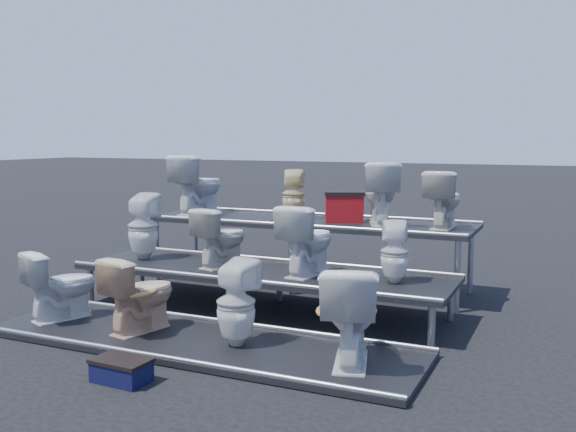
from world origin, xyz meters
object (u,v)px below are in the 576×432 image
at_px(toilet_1, 140,293).
at_px(toilet_4, 143,226).
at_px(toilet_2, 236,303).
at_px(toilet_3, 350,313).
at_px(toilet_6, 307,240).
at_px(toilet_7, 395,252).
at_px(toilet_8, 198,184).
at_px(toilet_0, 61,285).
at_px(red_crate, 344,208).
at_px(toilet_9, 293,195).
at_px(toilet_5, 221,237).
at_px(toilet_10, 380,193).
at_px(step_stool, 121,372).
at_px(toilet_11, 443,199).

relative_size(toilet_1, toilet_4, 0.93).
distance_m(toilet_2, toilet_3, 1.07).
bearing_deg(toilet_6, toilet_7, -173.48).
height_order(toilet_1, toilet_8, toilet_8).
distance_m(toilet_4, toilet_7, 3.07).
bearing_deg(toilet_0, red_crate, -106.45).
bearing_deg(toilet_9, toilet_0, 40.97).
xyz_separation_m(toilet_8, toilet_9, (1.43, 0.00, -0.09)).
xyz_separation_m(toilet_5, toilet_10, (1.46, 1.30, 0.44)).
xyz_separation_m(toilet_5, step_stool, (0.43, -2.30, -0.72)).
xyz_separation_m(toilet_3, toilet_9, (-1.66, 2.60, 0.71)).
height_order(toilet_1, toilet_9, toilet_9).
bearing_deg(toilet_6, red_crate, -80.37).
height_order(toilet_3, toilet_10, toilet_10).
distance_m(toilet_5, toilet_6, 1.05).
bearing_deg(toilet_9, toilet_6, 99.65).
distance_m(toilet_1, red_crate, 2.95).
relative_size(toilet_7, toilet_10, 0.82).
bearing_deg(toilet_5, toilet_8, -36.84).
bearing_deg(step_stool, toilet_10, 76.69).
distance_m(red_crate, step_stool, 3.83).
bearing_deg(toilet_7, toilet_2, 34.24).
distance_m(toilet_2, step_stool, 1.17).
bearing_deg(toilet_2, toilet_5, -49.89).
bearing_deg(toilet_11, toilet_0, 39.37).
bearing_deg(toilet_11, toilet_3, 86.23).
distance_m(toilet_0, toilet_2, 2.04).
xyz_separation_m(toilet_7, toilet_9, (-1.68, 1.30, 0.41)).
distance_m(toilet_6, toilet_9, 1.53).
bearing_deg(toilet_6, toilet_2, 90.13).
xyz_separation_m(toilet_0, toilet_1, (0.99, 0.00, 0.01)).
xyz_separation_m(toilet_7, toilet_10, (-0.54, 1.30, 0.47)).
bearing_deg(step_stool, toilet_1, 122.34).
distance_m(toilet_1, toilet_7, 2.53).
bearing_deg(toilet_0, toilet_1, -158.09).
distance_m(toilet_5, step_stool, 2.45).
distance_m(toilet_0, toilet_10, 3.76).
height_order(toilet_2, step_stool, toilet_2).
xyz_separation_m(toilet_8, toilet_10, (2.57, 0.00, -0.03)).
bearing_deg(toilet_4, toilet_11, -167.55).
xyz_separation_m(toilet_10, toilet_11, (0.76, 0.00, -0.04)).
relative_size(toilet_11, step_stool, 1.53).
xyz_separation_m(toilet_2, toilet_10, (0.55, 2.60, 0.79)).
distance_m(toilet_5, toilet_8, 1.78).
relative_size(toilet_4, step_stool, 1.80).
height_order(toilet_6, step_stool, toilet_6).
xyz_separation_m(toilet_1, toilet_10, (1.60, 2.60, 0.81)).
distance_m(toilet_2, toilet_5, 1.62).
height_order(toilet_2, toilet_11, toilet_11).
relative_size(toilet_4, toilet_7, 1.26).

